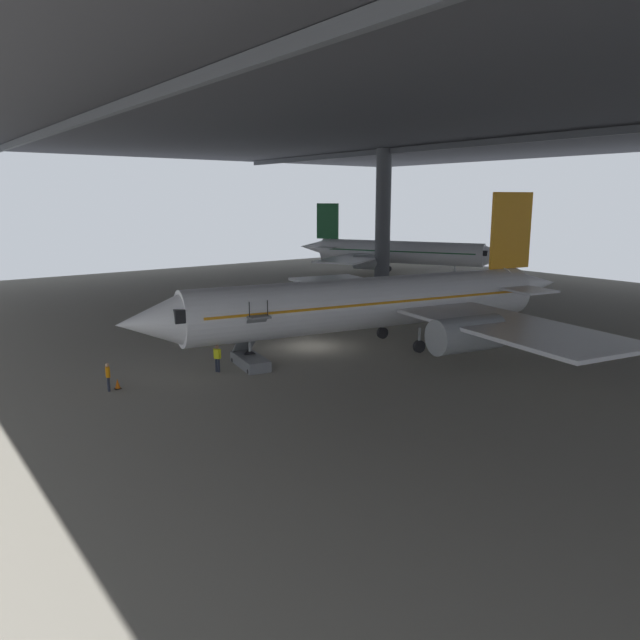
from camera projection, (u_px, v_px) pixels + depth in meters
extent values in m
plane|color=gray|center=(310.00, 346.00, 45.00)|extent=(110.00, 110.00, 0.00)
cylinder|color=#4C4F54|center=(383.00, 215.00, 80.18)|extent=(2.03, 2.03, 17.35)
cube|color=#38383D|center=(444.00, 111.00, 49.56)|extent=(121.00, 99.00, 1.20)
cube|color=#4C4F54|center=(158.00, 93.00, 35.14)|extent=(115.50, 0.50, 0.70)
cube|color=#4C4F54|center=(556.00, 136.00, 59.50)|extent=(115.50, 0.50, 0.70)
cylinder|color=white|center=(370.00, 303.00, 43.48)|extent=(8.71, 27.89, 3.71)
cone|color=white|center=(153.00, 322.00, 36.70)|extent=(4.39, 5.05, 3.64)
cube|color=black|center=(190.00, 311.00, 37.63)|extent=(3.58, 3.13, 0.82)
cone|color=white|center=(529.00, 284.00, 50.20)|extent=(4.19, 6.42, 3.16)
cube|color=orange|center=(511.00, 231.00, 48.27)|extent=(0.98, 4.03, 6.07)
cube|color=white|center=(522.00, 289.00, 46.41)|extent=(5.20, 3.85, 0.16)
cube|color=white|center=(477.00, 281.00, 50.97)|extent=(5.20, 3.85, 0.16)
cube|color=white|center=(513.00, 327.00, 37.08)|extent=(16.50, 9.48, 0.24)
cylinder|color=#9EA3A8|center=(467.00, 334.00, 37.96)|extent=(3.15, 5.17, 2.30)
cube|color=white|center=(357.00, 287.00, 53.95)|extent=(16.50, 9.48, 0.24)
cylinder|color=#9EA3A8|center=(347.00, 299.00, 51.57)|extent=(3.15, 5.17, 2.30)
cube|color=orange|center=(370.00, 299.00, 43.43)|extent=(8.41, 25.91, 0.16)
cylinder|color=#9EA3A8|center=(250.00, 346.00, 39.86)|extent=(0.20, 0.20, 1.15)
cylinder|color=black|center=(250.00, 358.00, 40.02)|extent=(0.46, 0.94, 0.90)
cylinder|color=#9EA3A8|center=(419.00, 335.00, 42.95)|extent=(0.20, 0.20, 1.15)
cylinder|color=black|center=(419.00, 346.00, 43.11)|extent=(0.46, 0.94, 0.90)
cylinder|color=#9EA3A8|center=(383.00, 323.00, 47.26)|extent=(0.20, 0.20, 1.15)
cylinder|color=black|center=(382.00, 333.00, 47.42)|extent=(0.46, 0.94, 0.90)
cube|color=slate|center=(250.00, 361.00, 39.51)|extent=(4.02, 2.17, 0.70)
cube|color=slate|center=(250.00, 334.00, 39.14)|extent=(3.72, 1.93, 3.03)
cube|color=slate|center=(259.00, 317.00, 37.33)|extent=(1.32, 1.48, 0.12)
cylinder|color=black|center=(267.00, 308.00, 37.50)|extent=(0.06, 0.06, 1.00)
cylinder|color=black|center=(249.00, 310.00, 36.97)|extent=(0.06, 0.06, 1.00)
cylinder|color=black|center=(269.00, 369.00, 38.49)|extent=(0.32, 0.17, 0.30)
cylinder|color=black|center=(248.00, 372.00, 37.87)|extent=(0.32, 0.17, 0.30)
cylinder|color=black|center=(252.00, 358.00, 41.22)|extent=(0.32, 0.17, 0.30)
cylinder|color=black|center=(233.00, 360.00, 40.60)|extent=(0.32, 0.17, 0.30)
cylinder|color=#232838|center=(108.00, 384.00, 34.53)|extent=(0.14, 0.14, 0.83)
cylinder|color=#232838|center=(109.00, 384.00, 34.37)|extent=(0.14, 0.14, 0.83)
cube|color=orange|center=(108.00, 372.00, 34.31)|extent=(0.39, 0.28, 0.59)
cylinder|color=orange|center=(107.00, 371.00, 34.51)|extent=(0.09, 0.09, 0.56)
cylinder|color=orange|center=(108.00, 373.00, 34.10)|extent=(0.09, 0.09, 0.56)
sphere|color=tan|center=(107.00, 365.00, 34.23)|extent=(0.23, 0.23, 0.23)
cylinder|color=#232838|center=(219.00, 365.00, 38.20)|extent=(0.14, 0.14, 0.88)
cylinder|color=#232838|center=(216.00, 365.00, 38.28)|extent=(0.14, 0.14, 0.88)
cube|color=yellow|center=(217.00, 354.00, 38.09)|extent=(0.42, 0.37, 0.63)
cylinder|color=yellow|center=(220.00, 354.00, 37.99)|extent=(0.09, 0.09, 0.59)
cylinder|color=yellow|center=(214.00, 353.00, 38.17)|extent=(0.09, 0.09, 0.59)
sphere|color=#8C6647|center=(217.00, 347.00, 38.00)|extent=(0.24, 0.24, 0.24)
cylinder|color=white|center=(400.00, 252.00, 87.24)|extent=(23.01, 14.16, 3.26)
cone|color=white|center=(495.00, 256.00, 81.55)|extent=(4.94, 4.64, 3.19)
cube|color=black|center=(480.00, 252.00, 82.33)|extent=(3.30, 3.51, 0.72)
cone|color=white|center=(315.00, 247.00, 92.87)|extent=(5.90, 4.87, 2.77)
cube|color=#19592D|center=(328.00, 221.00, 91.22)|extent=(3.26, 1.86, 5.33)
cube|color=white|center=(339.00, 245.00, 93.63)|extent=(4.28, 4.91, 0.16)
cube|color=white|center=(327.00, 247.00, 89.59)|extent=(4.28, 4.91, 0.16)
cube|color=white|center=(392.00, 249.00, 96.43)|extent=(11.57, 14.81, 0.24)
cylinder|color=#9EA3A8|center=(400.00, 254.00, 94.36)|extent=(4.69, 3.75, 2.02)
cube|color=white|center=(353.00, 258.00, 81.48)|extent=(11.57, 14.81, 0.24)
cylinder|color=#9EA3A8|center=(369.00, 262.00, 82.30)|extent=(4.69, 3.75, 2.02)
cube|color=#19592D|center=(400.00, 251.00, 87.20)|extent=(21.47, 13.39, 0.16)
cylinder|color=#9EA3A8|center=(455.00, 268.00, 84.23)|extent=(0.20, 0.20, 1.15)
cylinder|color=black|center=(455.00, 274.00, 84.39)|extent=(0.94, 0.68, 0.90)
cylinder|color=#9EA3A8|center=(389.00, 264.00, 90.60)|extent=(0.20, 0.20, 1.15)
cylinder|color=black|center=(389.00, 269.00, 90.76)|extent=(0.94, 0.68, 0.90)
cylinder|color=#9EA3A8|center=(379.00, 267.00, 86.65)|extent=(0.20, 0.20, 1.15)
cylinder|color=black|center=(379.00, 272.00, 86.81)|extent=(0.94, 0.68, 0.90)
cube|color=black|center=(118.00, 388.00, 34.93)|extent=(0.36, 0.36, 0.04)
cone|color=orange|center=(117.00, 383.00, 34.87)|extent=(0.30, 0.30, 0.56)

